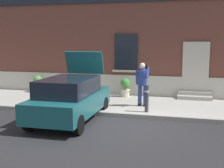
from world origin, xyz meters
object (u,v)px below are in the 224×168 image
Objects in this scene: hatchback_car_teal at (70,98)px; planter_charcoal at (81,85)px; person_on_phone at (142,81)px; planter_cream at (125,87)px; bollard_near_person at (147,97)px; planter_olive at (38,83)px.

planter_charcoal is at bearing 105.94° from hatchback_car_teal.
person_on_phone is 2.02× the size of planter_charcoal.
planter_cream is (1.08, 3.98, -0.19)m from hatchback_car_teal.
bollard_near_person is 1.03m from person_on_phone.
person_on_phone is at bearing 108.57° from bollard_near_person.
planter_olive is at bearing 179.17° from planter_cream.
planter_olive is 2.27m from planter_charcoal.
bollard_near_person is 1.22× the size of planter_cream.
person_on_phone is 3.93m from planter_charcoal.
hatchback_car_teal is 4.74× the size of planter_cream.
hatchback_car_teal reaches higher than planter_charcoal.
person_on_phone is (-0.30, 0.89, 0.43)m from bollard_near_person.
person_on_phone reaches higher than planter_cream.
person_on_phone is 2.02× the size of planter_cream.
bollard_near_person is 4.65m from planter_charcoal.
planter_charcoal is (-3.34, 2.00, -0.54)m from person_on_phone.
planter_olive is (-3.46, 4.05, -0.19)m from hatchback_car_teal.
bollard_near_person is at bearing -63.11° from planter_cream.
hatchback_car_teal is 4.34m from planter_charcoal.
bollard_near_person is 1.22× the size of planter_olive.
bollard_near_person reaches higher than planter_cream.
planter_olive is 1.00× the size of planter_cream.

